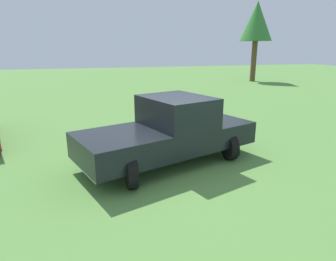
# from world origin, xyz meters

# --- Properties ---
(ground_plane) EXTENTS (80.00, 80.00, 0.00)m
(ground_plane) POSITION_xyz_m (0.00, 0.00, 0.00)
(ground_plane) COLOR #54843D
(pickup_truck) EXTENTS (3.32, 5.18, 1.78)m
(pickup_truck) POSITION_xyz_m (-0.34, 0.02, 0.91)
(pickup_truck) COLOR black
(pickup_truck) RESTS_ON ground_plane
(tree_back_right) EXTENTS (2.83, 2.83, 6.95)m
(tree_back_right) POSITION_xyz_m (-17.34, 13.09, 5.17)
(tree_back_right) COLOR brown
(tree_back_right) RESTS_ON ground_plane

